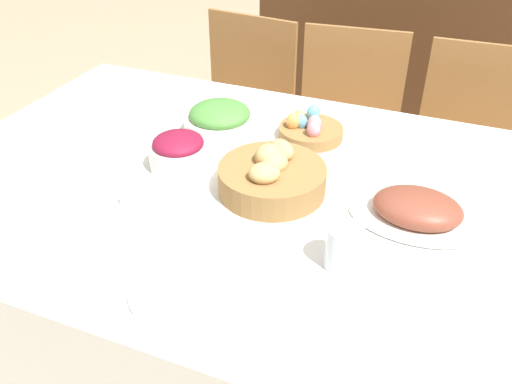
# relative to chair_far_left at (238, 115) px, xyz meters

# --- Properties ---
(ground_plane) EXTENTS (12.00, 12.00, 0.00)m
(ground_plane) POSITION_rel_chair_far_left_xyz_m (0.48, -0.90, -0.48)
(ground_plane) COLOR tan
(dining_table) EXTENTS (1.81, 1.14, 0.77)m
(dining_table) POSITION_rel_chair_far_left_xyz_m (0.48, -0.90, -0.10)
(dining_table) COLOR silver
(dining_table) RESTS_ON ground
(chair_far_left) EXTENTS (0.47, 0.47, 0.88)m
(chair_far_left) POSITION_rel_chair_far_left_xyz_m (0.00, 0.00, 0.00)
(chair_far_left) COLOR olive
(chair_far_left) RESTS_ON ground
(chair_far_right) EXTENTS (0.43, 0.43, 0.88)m
(chair_far_right) POSITION_rel_chair_far_left_xyz_m (0.96, 0.00, 0.00)
(chair_far_right) COLOR olive
(chair_far_right) RESTS_ON ground
(chair_far_center) EXTENTS (0.46, 0.46, 0.88)m
(chair_far_center) POSITION_rel_chair_far_left_xyz_m (0.48, 0.00, 0.00)
(chair_far_center) COLOR olive
(chair_far_center) RESTS_ON ground
(sideboard) EXTENTS (1.47, 0.44, 0.93)m
(sideboard) POSITION_rel_chair_far_left_xyz_m (0.52, 1.00, -0.02)
(sideboard) COLOR #4C2D19
(sideboard) RESTS_ON ground
(bread_basket) EXTENTS (0.27, 0.27, 0.12)m
(bread_basket) POSITION_rel_chair_far_left_xyz_m (0.50, -0.91, 0.33)
(bread_basket) COLOR olive
(bread_basket) RESTS_ON dining_table
(egg_basket) EXTENTS (0.19, 0.19, 0.08)m
(egg_basket) POSITION_rel_chair_far_left_xyz_m (0.50, -0.60, 0.31)
(egg_basket) COLOR olive
(egg_basket) RESTS_ON dining_table
(ham_platter) EXTENTS (0.32, 0.22, 0.07)m
(ham_platter) POSITION_rel_chair_far_left_xyz_m (0.85, -0.89, 0.31)
(ham_platter) COLOR silver
(ham_platter) RESTS_ON dining_table
(green_salad_bowl) EXTENTS (0.21, 0.21, 0.09)m
(green_salad_bowl) POSITION_rel_chair_far_left_xyz_m (0.24, -0.67, 0.33)
(green_salad_bowl) COLOR silver
(green_salad_bowl) RESTS_ON dining_table
(beet_salad_bowl) EXTENTS (0.16, 0.16, 0.10)m
(beet_salad_bowl) POSITION_rel_chair_far_left_xyz_m (0.22, -0.89, 0.33)
(beet_salad_bowl) COLOR silver
(beet_salad_bowl) RESTS_ON dining_table
(dinner_plate) EXTENTS (0.28, 0.28, 0.01)m
(dinner_plate) POSITION_rel_chair_far_left_xyz_m (0.48, -1.29, 0.29)
(dinner_plate) COLOR silver
(dinner_plate) RESTS_ON dining_table
(fork) EXTENTS (0.02, 0.18, 0.00)m
(fork) POSITION_rel_chair_far_left_xyz_m (0.32, -1.29, 0.29)
(fork) COLOR silver
(fork) RESTS_ON dining_table
(knife) EXTENTS (0.02, 0.18, 0.00)m
(knife) POSITION_rel_chair_far_left_xyz_m (0.65, -1.29, 0.29)
(knife) COLOR silver
(knife) RESTS_ON dining_table
(spoon) EXTENTS (0.02, 0.18, 0.00)m
(spoon) POSITION_rel_chair_far_left_xyz_m (0.68, -1.29, 0.29)
(spoon) COLOR silver
(spoon) RESTS_ON dining_table
(drinking_cup) EXTENTS (0.08, 0.08, 0.10)m
(drinking_cup) POSITION_rel_chair_far_left_xyz_m (0.73, -1.12, 0.34)
(drinking_cup) COLOR silver
(drinking_cup) RESTS_ON dining_table
(butter_dish) EXTENTS (0.11, 0.07, 0.03)m
(butter_dish) POSITION_rel_chair_far_left_xyz_m (0.23, -1.07, 0.30)
(butter_dish) COLOR silver
(butter_dish) RESTS_ON dining_table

